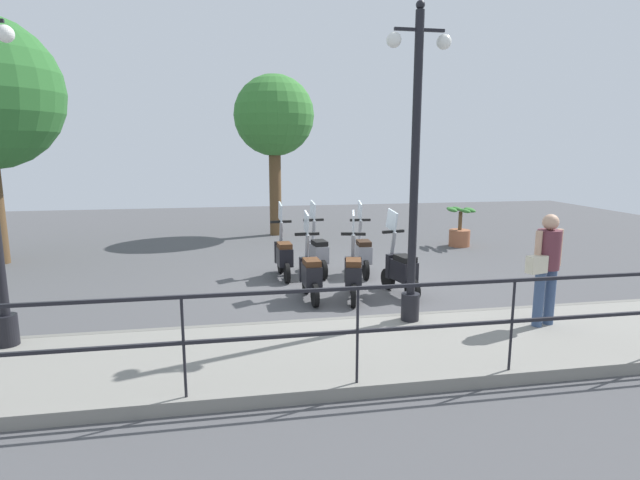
{
  "coord_description": "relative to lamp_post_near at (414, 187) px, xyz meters",
  "views": [
    {
      "loc": [
        -9.04,
        2.16,
        2.62
      ],
      "look_at": [
        0.2,
        0.5,
        0.9
      ],
      "focal_mm": 28.0,
      "sensor_mm": 36.0,
      "label": 1
    }
  ],
  "objects": [
    {
      "name": "fence_railing",
      "position": [
        -1.8,
        0.37,
        -1.19
      ],
      "size": [
        0.04,
        16.03,
        1.07
      ],
      "color": "black",
      "rests_on": "promenade_walkway"
    },
    {
      "name": "ground_plane",
      "position": [
        2.4,
        0.37,
        -2.1
      ],
      "size": [
        28.0,
        28.0,
        0.0
      ],
      "primitive_type": "plane",
      "color": "#4C4C4F"
    },
    {
      "name": "tree_distant",
      "position": [
        8.57,
        1.18,
        1.44
      ],
      "size": [
        2.38,
        2.38,
        4.79
      ],
      "color": "brown",
      "rests_on": "ground_plane"
    },
    {
      "name": "scooter_far_2",
      "position": [
        3.3,
        1.51,
        -1.62
      ],
      "size": [
        1.23,
        0.44,
        1.54
      ],
      "rotation": [
        0.0,
        0.0,
        0.06
      ],
      "color": "black",
      "rests_on": "ground_plane"
    },
    {
      "name": "potted_palm",
      "position": [
        5.85,
        -3.57,
        -1.65
      ],
      "size": [
        1.06,
        0.66,
        1.05
      ],
      "color": "#9E5B3D",
      "rests_on": "ground_plane"
    },
    {
      "name": "scooter_far_0",
      "position": [
        3.26,
        -0.15,
        -1.62
      ],
      "size": [
        1.23,
        0.44,
        1.54
      ],
      "rotation": [
        0.0,
        0.0,
        -0.07
      ],
      "color": "black",
      "rests_on": "ground_plane"
    },
    {
      "name": "promenade_walkway",
      "position": [
        -0.75,
        0.37,
        -2.02
      ],
      "size": [
        2.2,
        20.0,
        0.15
      ],
      "color": "gray",
      "rests_on": "ground_plane"
    },
    {
      "name": "lamp_post_near",
      "position": [
        0.0,
        0.0,
        0.0
      ],
      "size": [
        0.26,
        0.9,
        4.39
      ],
      "color": "black",
      "rests_on": "promenade_walkway"
    },
    {
      "name": "pedestrian_with_bag",
      "position": [
        -0.54,
        -1.77,
        -1.02
      ],
      "size": [
        0.41,
        0.63,
        1.59
      ],
      "rotation": [
        0.0,
        0.0,
        0.25
      ],
      "color": "#384C70",
      "rests_on": "promenade_walkway"
    },
    {
      "name": "scooter_far_1",
      "position": [
        3.43,
        0.78,
        -1.62
      ],
      "size": [
        1.23,
        0.44,
        1.54
      ],
      "rotation": [
        0.0,
        0.0,
        0.13
      ],
      "color": "black",
      "rests_on": "ground_plane"
    },
    {
      "name": "scooter_near_1",
      "position": [
        1.58,
        0.47,
        -1.62
      ],
      "size": [
        1.22,
        0.5,
        1.54
      ],
      "rotation": [
        0.0,
        0.0,
        -0.22
      ],
      "color": "black",
      "rests_on": "ground_plane"
    },
    {
      "name": "scooter_near_2",
      "position": [
        1.71,
        1.21,
        -1.62
      ],
      "size": [
        1.23,
        0.44,
        1.54
      ],
      "rotation": [
        0.0,
        0.0,
        0.04
      ],
      "color": "black",
      "rests_on": "ground_plane"
    },
    {
      "name": "scooter_near_0",
      "position": [
        1.7,
        -0.44,
        -1.62
      ],
      "size": [
        1.22,
        0.5,
        1.54
      ],
      "rotation": [
        0.0,
        0.0,
        0.23
      ],
      "color": "black",
      "rests_on": "ground_plane"
    }
  ]
}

